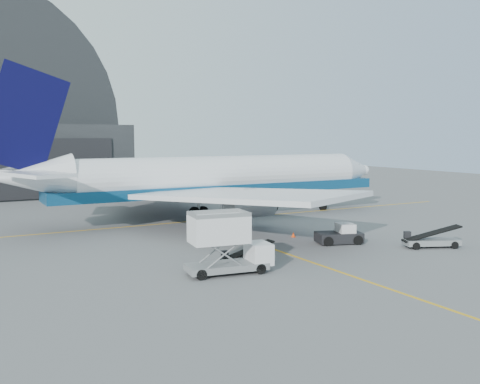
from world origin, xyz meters
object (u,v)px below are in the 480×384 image
catering_truck (226,244)px  belt_loader_b (431,241)px  pushback_tug (340,236)px  belt_loader_a (247,258)px  airliner (209,179)px

catering_truck → belt_loader_b: size_ratio=1.24×
pushback_tug → belt_loader_b: (5.96, -5.53, -0.10)m
belt_loader_a → belt_loader_b: belt_loader_b is taller
catering_truck → belt_loader_b: (20.64, -0.73, -1.58)m
airliner → pushback_tug: 20.06m
airliner → belt_loader_a: size_ratio=10.96×
airliner → pushback_tug: size_ratio=10.83×
catering_truck → belt_loader_a: bearing=39.1°
airliner → catering_truck: (-10.12, -23.87, -2.77)m
airliner → pushback_tug: bearing=-76.6°
catering_truck → belt_loader_a: catering_truck is taller
catering_truck → pushback_tug: bearing=25.7°
pushback_tug → belt_loader_b: bearing=-25.3°
belt_loader_a → airliner: bearing=69.3°
belt_loader_a → catering_truck: bearing=-150.7°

